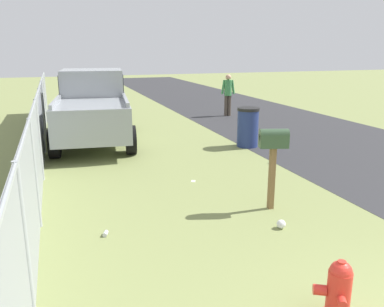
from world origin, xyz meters
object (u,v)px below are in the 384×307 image
pickup_truck (93,104)px  pedestrian (228,92)px  fire_hydrant (338,292)px  mailbox (273,146)px  trash_bin (248,127)px

pickup_truck → pedestrian: pickup_truck is taller
fire_hydrant → pedestrian: 12.78m
fire_hydrant → pedestrian: pedestrian is taller
pedestrian → mailbox: bearing=177.4°
pickup_truck → pedestrian: 6.30m
fire_hydrant → trash_bin: size_ratio=0.62×
fire_hydrant → pedestrian: (12.07, -4.14, 0.65)m
pickup_truck → trash_bin: bearing=-112.1°
fire_hydrant → mailbox: 3.07m
pickup_truck → pedestrian: (2.81, -5.64, -0.13)m
pickup_truck → trash_bin: 4.62m
mailbox → pickup_truck: pickup_truck is taller
pickup_truck → fire_hydrant: bearing=-164.1°
mailbox → fire_hydrant: bearing=179.8°
mailbox → pedestrian: bearing=-2.9°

